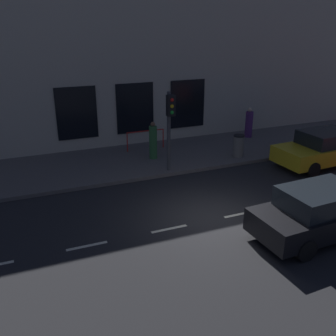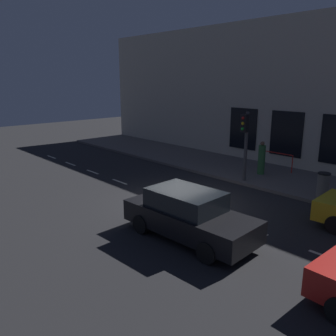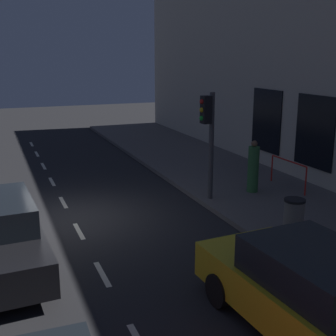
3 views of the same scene
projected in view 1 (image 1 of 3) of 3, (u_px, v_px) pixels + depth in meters
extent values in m
plane|color=#232326|center=(214.00, 220.00, 12.54)|extent=(60.00, 60.00, 0.00)
cube|color=#5B5654|center=(151.00, 158.00, 17.91)|extent=(4.50, 32.00, 0.15)
cube|color=beige|center=(132.00, 64.00, 18.62)|extent=(0.60, 32.00, 8.35)
cube|color=black|center=(188.00, 104.00, 20.14)|extent=(0.04, 1.94, 2.52)
cube|color=black|center=(135.00, 108.00, 19.12)|extent=(0.04, 1.94, 2.52)
cube|color=black|center=(77.00, 113.00, 18.10)|extent=(0.04, 1.94, 2.52)
cube|color=beige|center=(301.00, 201.00, 13.80)|extent=(0.12, 1.20, 0.01)
cube|color=beige|center=(240.00, 214.00, 12.89)|extent=(0.12, 1.20, 0.01)
cube|color=beige|center=(169.00, 229.00, 11.98)|extent=(0.12, 1.20, 0.01)
cube|color=beige|center=(87.00, 246.00, 11.07)|extent=(0.12, 1.20, 0.01)
cylinder|color=#424244|center=(169.00, 132.00, 15.71)|extent=(0.16, 0.16, 3.35)
cube|color=black|center=(171.00, 106.00, 15.10)|extent=(0.26, 0.32, 0.84)
sphere|color=red|center=(172.00, 100.00, 14.89)|extent=(0.15, 0.15, 0.15)
sphere|color=gold|center=(172.00, 106.00, 14.98)|extent=(0.15, 0.15, 0.15)
sphere|color=green|center=(172.00, 112.00, 15.08)|extent=(0.15, 0.15, 0.15)
cube|color=gold|center=(322.00, 152.00, 17.06)|extent=(2.13, 4.45, 0.70)
cube|color=black|center=(327.00, 137.00, 16.89)|extent=(1.79, 2.35, 0.60)
cylinder|color=black|center=(313.00, 169.00, 15.89)|extent=(0.26, 0.65, 0.64)
cylinder|color=black|center=(284.00, 157.00, 17.38)|extent=(0.26, 0.65, 0.64)
cylinder|color=black|center=(327.00, 149.00, 18.46)|extent=(0.26, 0.65, 0.64)
cube|color=black|center=(322.00, 216.00, 11.45)|extent=(1.99, 4.55, 0.70)
cube|color=black|center=(321.00, 198.00, 11.14)|extent=(1.68, 2.40, 0.60)
cylinder|color=black|center=(333.00, 205.00, 12.81)|extent=(0.25, 0.65, 0.64)
cylinder|color=black|center=(267.00, 222.00, 11.73)|extent=(0.25, 0.65, 0.64)
cylinder|color=black|center=(306.00, 250.00, 10.32)|extent=(0.25, 0.65, 0.64)
cylinder|color=#5B2D70|center=(249.00, 124.00, 20.70)|extent=(0.57, 0.57, 1.40)
sphere|color=beige|center=(250.00, 110.00, 20.40)|extent=(0.22, 0.22, 0.22)
cube|color=beige|center=(250.00, 109.00, 20.49)|extent=(0.07, 0.07, 0.06)
cylinder|color=#336B38|center=(153.00, 143.00, 17.42)|extent=(0.48, 0.48, 1.53)
sphere|color=brown|center=(153.00, 124.00, 17.10)|extent=(0.21, 0.21, 0.21)
cube|color=brown|center=(151.00, 125.00, 17.04)|extent=(0.07, 0.06, 0.06)
cylinder|color=slate|center=(239.00, 146.00, 17.76)|extent=(0.49, 0.49, 0.98)
cylinder|color=black|center=(239.00, 136.00, 17.57)|extent=(0.52, 0.52, 0.06)
cylinder|color=red|center=(163.00, 138.00, 19.04)|extent=(0.05, 0.05, 0.95)
cylinder|color=red|center=(127.00, 142.00, 18.39)|extent=(0.05, 0.05, 0.95)
cylinder|color=red|center=(145.00, 131.00, 18.54)|extent=(0.05, 1.87, 0.05)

